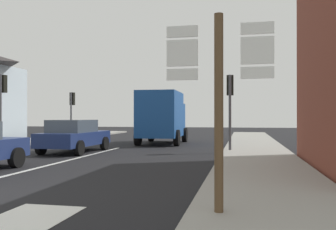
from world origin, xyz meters
TOP-DOWN VIEW (x-y plane):
  - ground_plane at (0.00, 10.00)m, footprint 80.00×80.00m
  - sidewalk_right at (6.86, 8.00)m, footprint 2.86×44.00m
  - lane_centre_stripe at (0.00, 6.00)m, footprint 0.16×12.00m
  - lane_turn_arrow at (2.99, -1.00)m, footprint 1.20×2.20m
  - sedan_far at (-1.18, 9.39)m, footprint 2.03×4.23m
  - delivery_truck at (1.59, 15.27)m, footprint 2.60×5.06m
  - route_sign_post at (5.94, -0.26)m, footprint 1.66×0.14m
  - traffic_light_near_left at (-5.73, 10.60)m, footprint 0.30×0.49m
  - traffic_light_far_left at (-5.73, 18.35)m, footprint 0.30×0.49m
  - traffic_light_near_right at (5.73, 10.62)m, footprint 0.30×0.49m

SIDE VIEW (x-z plane):
  - ground_plane at x=0.00m, z-range 0.00..0.00m
  - lane_centre_stripe at x=0.00m, z-range 0.00..0.01m
  - lane_turn_arrow at x=2.99m, z-range 0.00..0.01m
  - sidewalk_right at x=6.86m, z-range 0.00..0.14m
  - sedan_far at x=-1.18m, z-range 0.03..1.50m
  - delivery_truck at x=1.59m, z-range 0.13..3.18m
  - route_sign_post at x=5.94m, z-range 0.31..3.51m
  - traffic_light_far_left at x=-5.73m, z-range 0.81..4.16m
  - traffic_light_near_right at x=5.73m, z-range 0.84..4.31m
  - traffic_light_near_left at x=-5.73m, z-range 0.90..4.65m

